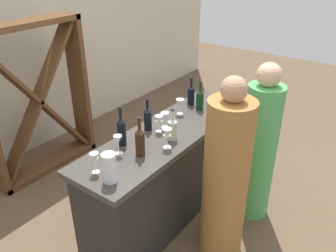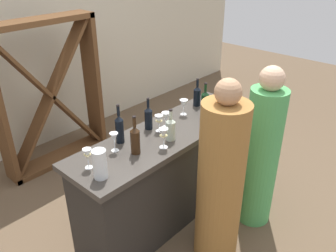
{
  "view_description": "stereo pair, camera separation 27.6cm",
  "coord_description": "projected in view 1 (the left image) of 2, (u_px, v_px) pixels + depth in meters",
  "views": [
    {
      "loc": [
        -2.13,
        -1.57,
        2.37
      ],
      "look_at": [
        0.0,
        0.0,
        0.98
      ],
      "focal_mm": 37.16,
      "sensor_mm": 36.0,
      "label": 1
    },
    {
      "loc": [
        -1.96,
        -1.79,
        2.37
      ],
      "look_at": [
        0.0,
        0.0,
        0.98
      ],
      "focal_mm": 37.16,
      "sensor_mm": 36.0,
      "label": 2
    }
  ],
  "objects": [
    {
      "name": "wine_bottle_center_clear_pale",
      "position": [
        172.0,
        128.0,
        2.84
      ],
      "size": [
        0.08,
        0.08,
        0.28
      ],
      "color": "#B7C6B2",
      "rests_on": "bar_counter"
    },
    {
      "name": "wine_bottle_second_right_near_black",
      "position": [
        148.0,
        118.0,
        2.99
      ],
      "size": [
        0.07,
        0.07,
        0.29
      ],
      "color": "black",
      "rests_on": "bar_counter"
    },
    {
      "name": "wine_glass_far_center",
      "position": [
        118.0,
        141.0,
        2.64
      ],
      "size": [
        0.07,
        0.07,
        0.16
      ],
      "color": "white",
      "rests_on": "bar_counter"
    },
    {
      "name": "wine_bottle_second_left_near_black",
      "position": [
        122.0,
        131.0,
        2.76
      ],
      "size": [
        0.07,
        0.07,
        0.33
      ],
      "color": "black",
      "rests_on": "bar_counter"
    },
    {
      "name": "bar_counter",
      "position": [
        168.0,
        174.0,
        3.23
      ],
      "size": [
        1.92,
        0.57,
        0.93
      ],
      "color": "#2A2723",
      "rests_on": "ground"
    },
    {
      "name": "ground_plane",
      "position": [
        168.0,
        213.0,
        3.45
      ],
      "size": [
        12.0,
        12.0,
        0.0
      ],
      "primitive_type": "plane",
      "color": "brown"
    },
    {
      "name": "wine_glass_near_right",
      "position": [
        159.0,
        121.0,
        2.96
      ],
      "size": [
        0.07,
        0.07,
        0.15
      ],
      "color": "white",
      "rests_on": "bar_counter"
    },
    {
      "name": "wine_bottle_rightmost_dark_green",
      "position": [
        200.0,
        99.0,
        3.36
      ],
      "size": [
        0.07,
        0.07,
        0.29
      ],
      "color": "black",
      "rests_on": "bar_counter"
    },
    {
      "name": "wine_glass_far_left",
      "position": [
        165.0,
        117.0,
        3.03
      ],
      "size": [
        0.08,
        0.08,
        0.14
      ],
      "color": "white",
      "rests_on": "bar_counter"
    },
    {
      "name": "wine_glass_far_right",
      "position": [
        180.0,
        104.0,
        3.28
      ],
      "size": [
        0.08,
        0.08,
        0.15
      ],
      "color": "white",
      "rests_on": "bar_counter"
    },
    {
      "name": "wine_rack",
      "position": [
        37.0,
        101.0,
        3.8
      ],
      "size": [
        1.24,
        0.28,
        1.7
      ],
      "color": "brown",
      "rests_on": "ground"
    },
    {
      "name": "wine_glass_near_left",
      "position": [
        167.0,
        135.0,
        2.72
      ],
      "size": [
        0.08,
        0.08,
        0.17
      ],
      "color": "white",
      "rests_on": "bar_counter"
    },
    {
      "name": "wine_glass_near_center",
      "position": [
        94.0,
        159.0,
        2.42
      ],
      "size": [
        0.07,
        0.07,
        0.16
      ],
      "color": "white",
      "rests_on": "bar_counter"
    },
    {
      "name": "person_center_guest",
      "position": [
        259.0,
        149.0,
        3.16
      ],
      "size": [
        0.39,
        0.39,
        1.53
      ],
      "rotation": [
        0.0,
        0.0,
        1.82
      ],
      "color": "#4CA559",
      "rests_on": "ground"
    },
    {
      "name": "water_pitcher",
      "position": [
        109.0,
        168.0,
        2.33
      ],
      "size": [
        0.1,
        0.1,
        0.22
      ],
      "color": "silver",
      "rests_on": "bar_counter"
    },
    {
      "name": "back_wall",
      "position": [
        13.0,
        40.0,
        3.95
      ],
      "size": [
        8.0,
        0.1,
        2.8
      ],
      "primitive_type": "cube",
      "color": "beige",
      "rests_on": "ground"
    },
    {
      "name": "wine_bottle_far_right_near_black",
      "position": [
        191.0,
        94.0,
        3.47
      ],
      "size": [
        0.07,
        0.07,
        0.28
      ],
      "color": "black",
      "rests_on": "bar_counter"
    },
    {
      "name": "wine_bottle_leftmost_amber_brown",
      "position": [
        140.0,
        141.0,
        2.63
      ],
      "size": [
        0.07,
        0.07,
        0.32
      ],
      "color": "#331E0F",
      "rests_on": "bar_counter"
    },
    {
      "name": "person_left_guest",
      "position": [
        226.0,
        179.0,
        2.73
      ],
      "size": [
        0.37,
        0.37,
        1.58
      ],
      "rotation": [
        0.0,
        0.0,
        1.6
      ],
      "color": "#9E6B33",
      "rests_on": "ground"
    }
  ]
}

